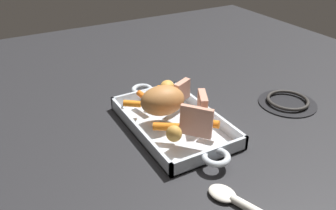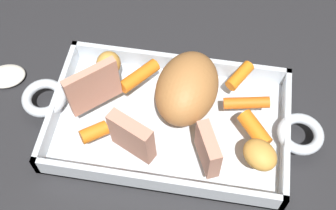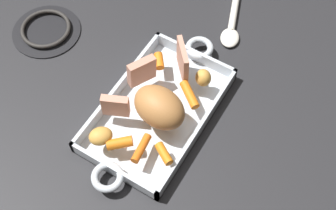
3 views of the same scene
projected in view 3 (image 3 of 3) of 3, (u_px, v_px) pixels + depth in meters
ground_plane at (158, 113)px, 1.06m from camera, size 2.15×2.15×0.00m
roasting_dish at (158, 111)px, 1.05m from camera, size 0.48×0.23×0.04m
pork_roast at (159, 107)px, 0.97m from camera, size 0.11×0.14×0.08m
roast_slice_thin at (115, 106)px, 0.99m from camera, size 0.04×0.06×0.06m
roast_slice_outer at (181, 59)px, 1.04m from camera, size 0.07×0.07×0.09m
roast_slice_thick at (142, 71)px, 1.03m from camera, size 0.07×0.05×0.07m
baby_carrot_southeast at (141, 148)px, 0.96m from camera, size 0.07×0.03×0.02m
baby_carrot_short at (159, 61)px, 1.08m from camera, size 0.05×0.04×0.02m
baby_carrot_northeast at (190, 95)px, 1.03m from camera, size 0.06×0.07×0.02m
baby_carrot_southwest at (164, 154)px, 0.95m from camera, size 0.04×0.06×0.02m
baby_carrot_center_right at (120, 143)px, 0.96m from camera, size 0.06×0.06×0.03m
potato_near_roast at (101, 136)px, 0.96m from camera, size 0.07×0.07×0.03m
potato_golden_small at (203, 78)px, 1.04m from camera, size 0.05×0.06×0.04m
stove_burner_rear at (46, 30)px, 1.18m from camera, size 0.18×0.18×0.02m
serving_spoon at (232, 24)px, 1.19m from camera, size 0.20×0.10×0.02m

